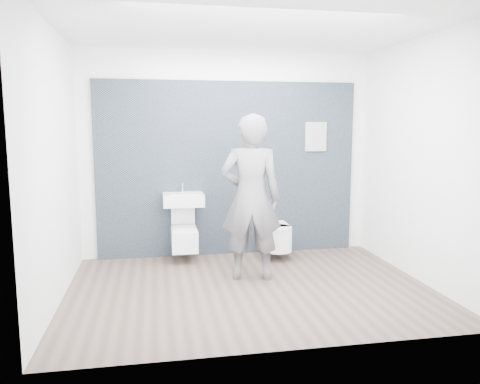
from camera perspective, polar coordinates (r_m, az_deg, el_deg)
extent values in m
plane|color=brown|center=(5.34, 1.19, -11.60)|extent=(4.00, 4.00, 0.00)
plane|color=white|center=(6.52, -1.43, 4.58)|extent=(4.00, 0.00, 4.00)
plane|color=white|center=(3.59, 6.06, 1.68)|extent=(4.00, 0.00, 4.00)
plane|color=white|center=(5.04, -21.69, 2.98)|extent=(0.00, 3.00, 3.00)
plane|color=white|center=(5.79, 21.06, 3.60)|extent=(0.00, 3.00, 3.00)
plane|color=white|center=(5.13, 1.28, 19.36)|extent=(4.00, 4.00, 0.00)
cube|color=black|center=(6.72, -1.35, -7.44)|extent=(3.60, 0.06, 2.40)
cube|color=white|center=(6.25, -6.93, -0.93)|extent=(0.53, 0.40, 0.16)
cube|color=silver|center=(6.22, -6.93, -0.25)|extent=(0.37, 0.27, 0.03)
cylinder|color=silver|center=(6.37, -7.03, 0.57)|extent=(0.02, 0.02, 0.13)
cylinder|color=silver|center=(6.31, -7.01, 1.04)|extent=(0.02, 0.09, 0.02)
cylinder|color=silver|center=(6.45, -7.00, -1.85)|extent=(0.04, 0.04, 0.11)
cube|color=white|center=(6.31, -6.82, -5.74)|extent=(0.34, 0.49, 0.28)
cylinder|color=silver|center=(6.25, -6.82, -4.69)|extent=(0.24, 0.24, 0.03)
cube|color=white|center=(6.24, -6.82, -4.44)|extent=(0.32, 0.39, 0.02)
cube|color=white|center=(6.41, -6.97, -2.38)|extent=(0.32, 0.05, 0.36)
cube|color=silver|center=(6.54, -6.92, -6.17)|extent=(0.09, 0.06, 0.08)
cube|color=white|center=(6.53, 4.19, -5.38)|extent=(0.37, 0.43, 0.31)
cylinder|color=white|center=(6.33, 4.68, -5.82)|extent=(0.37, 0.37, 0.31)
cube|color=white|center=(6.47, 4.27, -3.99)|extent=(0.35, 0.41, 0.03)
cylinder|color=white|center=(6.28, 4.74, -4.37)|extent=(0.35, 0.35, 0.03)
cube|color=silver|center=(6.74, 3.78, -5.96)|extent=(0.10, 0.06, 0.08)
cube|color=silver|center=(6.97, 8.91, -6.96)|extent=(0.31, 0.03, 0.41)
imported|color=#5C5C60|center=(5.43, 1.33, -0.72)|extent=(0.77, 0.58, 1.93)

